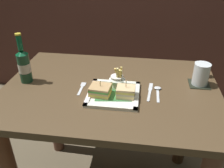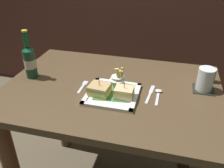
# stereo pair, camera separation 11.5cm
# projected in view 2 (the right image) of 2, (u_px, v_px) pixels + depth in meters

# --- Properties ---
(dining_table) EXTENTS (1.06, 0.76, 0.76)m
(dining_table) POSITION_uv_depth(u_px,v_px,m) (112.00, 114.00, 1.29)
(dining_table) COLOR #4F3B26
(dining_table) RESTS_ON ground_plane
(square_plate) EXTENTS (0.24, 0.24, 0.02)m
(square_plate) POSITION_uv_depth(u_px,v_px,m) (113.00, 94.00, 1.13)
(square_plate) COLOR white
(square_plate) RESTS_ON dining_table
(sandwich_half_left) EXTENTS (0.10, 0.09, 0.07)m
(sandwich_half_left) POSITION_uv_depth(u_px,v_px,m) (99.00, 90.00, 1.12)
(sandwich_half_left) COLOR tan
(sandwich_half_left) RESTS_ON square_plate
(sandwich_half_right) EXTENTS (0.08, 0.07, 0.08)m
(sandwich_half_right) POSITION_uv_depth(u_px,v_px,m) (124.00, 93.00, 1.09)
(sandwich_half_right) COLOR #DBB286
(sandwich_half_right) RESTS_ON square_plate
(fries_cup) EXTENTS (0.08, 0.08, 0.11)m
(fries_cup) POSITION_uv_depth(u_px,v_px,m) (118.00, 79.00, 1.16)
(fries_cup) COLOR silver
(fries_cup) RESTS_ON square_plate
(beer_bottle) EXTENTS (0.06, 0.06, 0.26)m
(beer_bottle) POSITION_uv_depth(u_px,v_px,m) (30.00, 61.00, 1.25)
(beer_bottle) COLOR #1A4028
(beer_bottle) RESTS_ON dining_table
(drink_coaster) EXTENTS (0.10, 0.10, 0.00)m
(drink_coaster) POSITION_uv_depth(u_px,v_px,m) (203.00, 89.00, 1.18)
(drink_coaster) COLOR black
(drink_coaster) RESTS_ON dining_table
(water_glass) EXTENTS (0.08, 0.08, 0.11)m
(water_glass) POSITION_uv_depth(u_px,v_px,m) (205.00, 80.00, 1.15)
(water_glass) COLOR silver
(water_glass) RESTS_ON dining_table
(fork) EXTENTS (0.02, 0.12, 0.00)m
(fork) POSITION_uv_depth(u_px,v_px,m) (83.00, 86.00, 1.21)
(fork) COLOR silver
(fork) RESTS_ON dining_table
(knife) EXTENTS (0.03, 0.17, 0.00)m
(knife) POSITION_uv_depth(u_px,v_px,m) (150.00, 93.00, 1.15)
(knife) COLOR silver
(knife) RESTS_ON dining_table
(spoon) EXTENTS (0.03, 0.14, 0.01)m
(spoon) POSITION_uv_depth(u_px,v_px,m) (158.00, 93.00, 1.15)
(spoon) COLOR silver
(spoon) RESTS_ON dining_table
(salt_shaker) EXTENTS (0.04, 0.04, 0.08)m
(salt_shaker) POSITION_uv_depth(u_px,v_px,m) (204.00, 75.00, 1.24)
(salt_shaker) COLOR silver
(salt_shaker) RESTS_ON dining_table
(pepper_shaker) EXTENTS (0.04, 0.04, 0.07)m
(pepper_shaker) POSITION_uv_depth(u_px,v_px,m) (211.00, 76.00, 1.24)
(pepper_shaker) COLOR silver
(pepper_shaker) RESTS_ON dining_table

